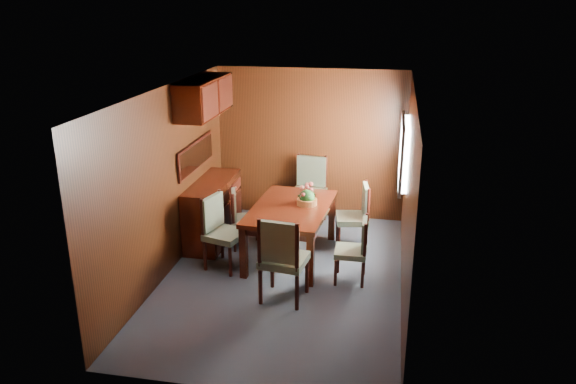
% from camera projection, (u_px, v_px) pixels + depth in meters
% --- Properties ---
extents(ground, '(4.50, 4.50, 0.00)m').
position_uv_depth(ground, '(283.00, 277.00, 7.25)').
color(ground, '#353D48').
rests_on(ground, ground).
extents(room_shell, '(3.06, 4.52, 2.41)m').
position_uv_depth(room_shell, '(280.00, 148.00, 7.04)').
color(room_shell, black).
rests_on(room_shell, ground).
extents(sideboard, '(0.48, 1.40, 0.90)m').
position_uv_depth(sideboard, '(213.00, 211.00, 8.25)').
color(sideboard, black).
rests_on(sideboard, ground).
extents(dining_table, '(1.11, 1.67, 0.75)m').
position_uv_depth(dining_table, '(291.00, 214.00, 7.61)').
color(dining_table, black).
rests_on(dining_table, ground).
extents(chair_left_near, '(0.57, 0.58, 1.00)m').
position_uv_depth(chair_left_near, '(220.00, 227.00, 7.38)').
color(chair_left_near, black).
rests_on(chair_left_near, ground).
extents(chair_left_far, '(0.50, 0.51, 0.87)m').
position_uv_depth(chair_left_far, '(241.00, 215.00, 7.99)').
color(chair_left_far, black).
rests_on(chair_left_far, ground).
extents(chair_right_near, '(0.40, 0.41, 0.86)m').
position_uv_depth(chair_right_near, '(356.00, 246.00, 7.01)').
color(chair_right_near, black).
rests_on(chair_right_near, ground).
extents(chair_right_far, '(0.50, 0.52, 0.96)m').
position_uv_depth(chair_right_far, '(357.00, 213.00, 7.94)').
color(chair_right_far, black).
rests_on(chair_right_far, ground).
extents(chair_head, '(0.57, 0.55, 1.08)m').
position_uv_depth(chair_head, '(282.00, 255.00, 6.48)').
color(chair_head, black).
rests_on(chair_head, ground).
extents(chair_foot, '(0.56, 0.54, 1.08)m').
position_uv_depth(chair_foot, '(309.00, 186.00, 8.86)').
color(chair_foot, black).
rests_on(chair_foot, ground).
extents(flower_centerpiece, '(0.30, 0.30, 0.30)m').
position_uv_depth(flower_centerpiece, '(307.00, 195.00, 7.58)').
color(flower_centerpiece, '#C4783C').
rests_on(flower_centerpiece, dining_table).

